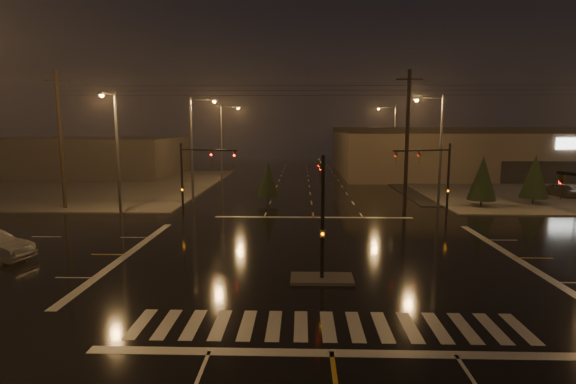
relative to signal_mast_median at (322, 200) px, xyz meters
The scene contains 23 objects.
ground 4.85m from the signal_mast_median, 90.00° to the left, with size 140.00×140.00×0.00m, color black.
sidewalk_ne 44.80m from the signal_mast_median, 47.79° to the left, with size 36.00×36.00×0.12m, color #4D4A44.
sidewalk_nw 44.80m from the signal_mast_median, 132.21° to the left, with size 36.00×36.00×0.12m, color #4D4A44.
median_island 3.79m from the signal_mast_median, 90.00° to the right, with size 3.00×1.60×0.15m, color #4D4A44.
crosswalk 7.01m from the signal_mast_median, 90.00° to the right, with size 15.00×2.60×0.01m, color beige.
stop_bar_near 8.77m from the signal_mast_median, 90.00° to the right, with size 16.00×0.50×0.01m, color beige.
stop_bar_far 14.56m from the signal_mast_median, 90.00° to the left, with size 16.00×0.50×0.01m, color beige.
retail_building 60.26m from the signal_mast_median, 54.49° to the left, with size 60.20×28.30×7.20m.
commercial_block 57.07m from the signal_mast_median, 127.83° to the left, with size 30.00×18.00×5.60m, color #423C3A.
signal_mast_median is the anchor object (origin of this frame).
signal_mast_ne 16.27m from the signal_mast_median, 54.28° to the left, with size 4.84×1.86×6.00m.
signal_mast_nw 16.27m from the signal_mast_median, 125.72° to the left, with size 4.84×1.86×6.00m.
streetlight_1 23.94m from the signal_mast_median, 117.96° to the left, with size 2.77×0.32×10.00m.
streetlight_2 38.78m from the signal_mast_median, 106.79° to the left, with size 2.77×0.32×10.00m.
streetlight_3 22.20m from the signal_mast_median, 59.61° to the left, with size 2.77×0.32×10.00m.
streetlight_4 40.69m from the signal_mast_median, 74.03° to the left, with size 2.77×0.32×10.00m.
streetlight_5 21.53m from the signal_mast_median, 138.30° to the left, with size 0.32×2.77×10.00m.
utility_pole_0 27.95m from the signal_mast_median, 142.19° to the left, with size 2.20×0.32×12.00m.
utility_pole_1 19.00m from the signal_mast_median, 64.89° to the left, with size 2.20×0.32×12.00m.
conifer_0 24.53m from the signal_mast_median, 51.17° to the left, with size 2.54×2.54×4.67m.
conifer_1 29.13m from the signal_mast_median, 44.66° to the left, with size 2.55×2.55×4.69m.
conifer_3 20.98m from the signal_mast_median, 101.40° to the left, with size 2.07×2.07×3.94m.
car_parked 36.42m from the signal_mast_median, 44.03° to the left, with size 1.70×4.23×1.44m, color black.
Camera 1 is at (-1.02, -24.71, 7.31)m, focal length 28.00 mm.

